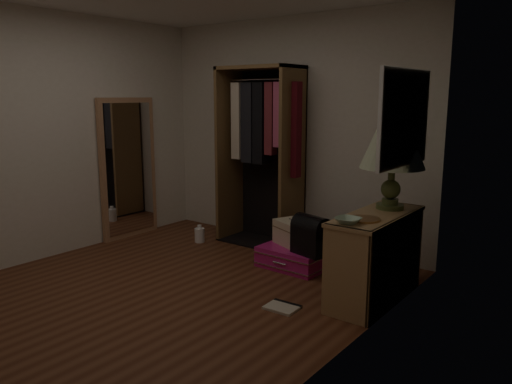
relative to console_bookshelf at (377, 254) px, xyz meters
The scene contains 13 objects.
ground 1.90m from the console_bookshelf, 145.72° to the right, with size 4.00×4.00×0.00m, color #542A18.
room_walls 2.09m from the console_bookshelf, 145.51° to the right, with size 3.52×4.02×2.60m.
console_bookshelf is the anchor object (origin of this frame).
open_wardrobe 2.07m from the console_bookshelf, 157.61° to the left, with size 1.02×0.50×2.05m.
floor_mirror 3.27m from the console_bookshelf, behind, with size 0.06×0.80×1.70m.
pink_suitcase 1.05m from the console_bookshelf, 167.73° to the left, with size 0.69×0.51×0.21m.
train_case 1.10m from the console_bookshelf, 164.70° to the left, with size 0.44×0.38×0.27m.
black_bag 0.76m from the console_bookshelf, 169.29° to the left, with size 0.40×0.31×0.39m.
table_lamp 0.89m from the console_bookshelf, 88.67° to the left, with size 0.65×0.65×0.70m.
brass_tray 0.47m from the console_bookshelf, 89.05° to the right, with size 0.33×0.33×0.01m.
ceramic_bowl 0.61m from the console_bookshelf, 95.41° to the right, with size 0.19×0.19×0.05m, color #9FBFA3.
white_jug 2.40m from the console_bookshelf, behind, with size 0.16×0.16×0.21m.
floor_book 0.93m from the console_bookshelf, 126.43° to the right, with size 0.27×0.22×0.02m.
Camera 1 is at (3.20, -2.83, 1.72)m, focal length 35.00 mm.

